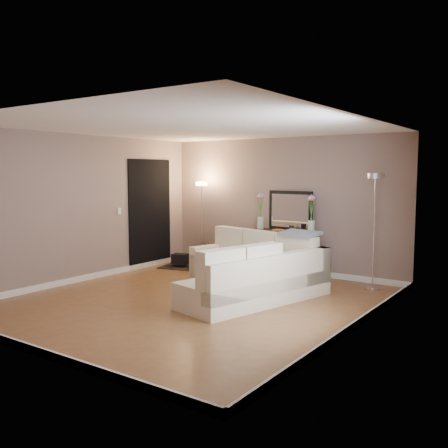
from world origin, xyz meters
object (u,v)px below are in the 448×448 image
Objects in this scene: console_table at (281,250)px; sectional_sofa at (252,271)px; floor_lamp_lit at (202,206)px; floor_lamp_unlit at (375,208)px.

sectional_sofa is at bearing -79.39° from console_table.
floor_lamp_lit is 3.71m from floor_lamp_unlit.
sectional_sofa is 2.70m from floor_lamp_lit.
floor_lamp_unlit is at bearing -3.06° from floor_lamp_lit.
floor_lamp_unlit reaches higher than console_table.
sectional_sofa is 2.17× the size of console_table.
sectional_sofa is at bearing -33.84° from floor_lamp_lit.
floor_lamp_lit is (-1.84, -0.05, 0.76)m from console_table.
floor_lamp_lit is at bearing 176.94° from floor_lamp_unlit.
sectional_sofa reaches higher than console_table.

